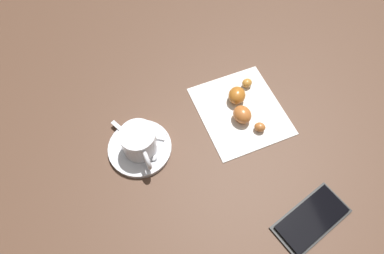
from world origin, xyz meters
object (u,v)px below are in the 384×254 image
at_px(sugar_packet, 150,133).
at_px(napkin, 241,111).
at_px(espresso_cup, 139,142).
at_px(croissant, 241,104).
at_px(cell_phone, 312,219).
at_px(saucer, 140,148).
at_px(teaspoon, 141,147).

bearing_deg(sugar_packet, napkin, -147.88).
height_order(espresso_cup, croissant, espresso_cup).
bearing_deg(croissant, napkin, 75.08).
distance_m(espresso_cup, cell_phone, 0.35).
bearing_deg(sugar_packet, saucer, 69.85).
relative_size(saucer, espresso_cup, 1.30).
height_order(sugar_packet, napkin, sugar_packet).
relative_size(sugar_packet, cell_phone, 0.41).
relative_size(espresso_cup, cell_phone, 0.62).
bearing_deg(napkin, saucer, 7.06).
height_order(napkin, croissant, croissant).
height_order(espresso_cup, sugar_packet, espresso_cup).
xyz_separation_m(saucer, napkin, (-0.23, -0.03, -0.00)).
distance_m(teaspoon, cell_phone, 0.35).
xyz_separation_m(espresso_cup, teaspoon, (-0.00, -0.00, -0.03)).
xyz_separation_m(espresso_cup, sugar_packet, (-0.02, -0.03, -0.03)).
bearing_deg(espresso_cup, saucer, -62.75).
relative_size(saucer, croissant, 0.90).
distance_m(napkin, croissant, 0.02).
height_order(espresso_cup, cell_phone, espresso_cup).
height_order(napkin, cell_phone, cell_phone).
bearing_deg(saucer, croissant, -171.69).
relative_size(teaspoon, napkin, 0.61).
distance_m(espresso_cup, teaspoon, 0.03).
height_order(espresso_cup, teaspoon, espresso_cup).
distance_m(croissant, cell_phone, 0.26).
distance_m(sugar_packet, croissant, 0.20).
relative_size(teaspoon, sugar_packet, 1.80).
bearing_deg(sugar_packet, cell_phone, 164.25).
relative_size(teaspoon, cell_phone, 0.75).
distance_m(saucer, espresso_cup, 0.04).
distance_m(saucer, napkin, 0.23).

